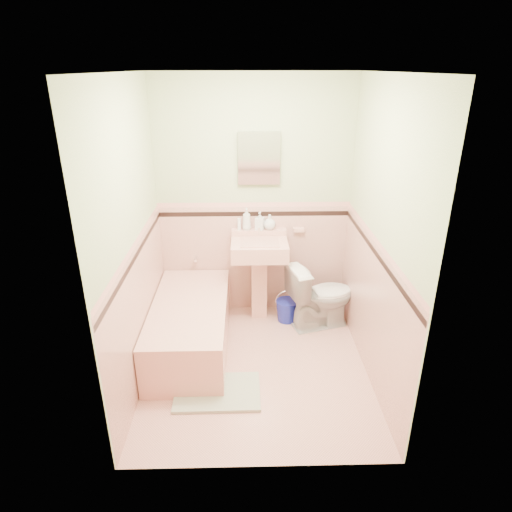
{
  "coord_description": "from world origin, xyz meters",
  "views": [
    {
      "loc": [
        -0.09,
        -3.31,
        2.54
      ],
      "look_at": [
        0.0,
        0.25,
        1.0
      ],
      "focal_mm": 30.95,
      "sensor_mm": 36.0,
      "label": 1
    }
  ],
  "objects_px": {
    "soap_bottle_mid": "(260,221)",
    "shoe": "(210,389)",
    "soap_bottle_right": "(270,222)",
    "medicine_cabinet": "(259,158)",
    "toilet": "(321,296)",
    "bucket": "(287,311)",
    "bathtub": "(191,327)",
    "soap_bottle_left": "(247,219)",
    "sink": "(259,281)"
  },
  "relations": [
    {
      "from": "soap_bottle_mid",
      "to": "shoe",
      "type": "bearing_deg",
      "value": -108.36
    },
    {
      "from": "toilet",
      "to": "soap_bottle_mid",
      "type": "bearing_deg",
      "value": 45.09
    },
    {
      "from": "soap_bottle_right",
      "to": "shoe",
      "type": "height_order",
      "value": "soap_bottle_right"
    },
    {
      "from": "bathtub",
      "to": "bucket",
      "type": "xyz_separation_m",
      "value": [
        0.98,
        0.47,
        -0.11
      ]
    },
    {
      "from": "bucket",
      "to": "soap_bottle_right",
      "type": "bearing_deg",
      "value": 127.52
    },
    {
      "from": "soap_bottle_mid",
      "to": "toilet",
      "type": "height_order",
      "value": "soap_bottle_mid"
    },
    {
      "from": "toilet",
      "to": "shoe",
      "type": "height_order",
      "value": "toilet"
    },
    {
      "from": "soap_bottle_mid",
      "to": "sink",
      "type": "bearing_deg",
      "value": -93.25
    },
    {
      "from": "medicine_cabinet",
      "to": "soap_bottle_left",
      "type": "relative_size",
      "value": 2.08
    },
    {
      "from": "medicine_cabinet",
      "to": "toilet",
      "type": "relative_size",
      "value": 0.68
    },
    {
      "from": "bathtub",
      "to": "toilet",
      "type": "xyz_separation_m",
      "value": [
        1.32,
        0.37,
        0.13
      ]
    },
    {
      "from": "soap_bottle_mid",
      "to": "bathtub",
      "type": "bearing_deg",
      "value": -134.19
    },
    {
      "from": "toilet",
      "to": "bucket",
      "type": "xyz_separation_m",
      "value": [
        -0.34,
        0.1,
        -0.23
      ]
    },
    {
      "from": "soap_bottle_right",
      "to": "medicine_cabinet",
      "type": "bearing_deg",
      "value": 165.03
    },
    {
      "from": "bathtub",
      "to": "medicine_cabinet",
      "type": "distance_m",
      "value": 1.78
    },
    {
      "from": "medicine_cabinet",
      "to": "soap_bottle_right",
      "type": "xyz_separation_m",
      "value": [
        0.11,
        -0.03,
        -0.66
      ]
    },
    {
      "from": "sink",
      "to": "shoe",
      "type": "relative_size",
      "value": 6.76
    },
    {
      "from": "bathtub",
      "to": "medicine_cabinet",
      "type": "height_order",
      "value": "medicine_cabinet"
    },
    {
      "from": "soap_bottle_left",
      "to": "toilet",
      "type": "xyz_separation_m",
      "value": [
        0.76,
        -0.34,
        -0.73
      ]
    },
    {
      "from": "medicine_cabinet",
      "to": "bucket",
      "type": "distance_m",
      "value": 1.63
    },
    {
      "from": "soap_bottle_left",
      "to": "toilet",
      "type": "height_order",
      "value": "soap_bottle_left"
    },
    {
      "from": "shoe",
      "to": "toilet",
      "type": "bearing_deg",
      "value": 25.33
    },
    {
      "from": "soap_bottle_right",
      "to": "bucket",
      "type": "height_order",
      "value": "soap_bottle_right"
    },
    {
      "from": "soap_bottle_mid",
      "to": "shoe",
      "type": "xyz_separation_m",
      "value": [
        -0.46,
        -1.4,
        -1.0
      ]
    },
    {
      "from": "medicine_cabinet",
      "to": "soap_bottle_right",
      "type": "height_order",
      "value": "medicine_cabinet"
    },
    {
      "from": "toilet",
      "to": "bucket",
      "type": "distance_m",
      "value": 0.42
    },
    {
      "from": "medicine_cabinet",
      "to": "soap_bottle_left",
      "type": "bearing_deg",
      "value": -166.79
    },
    {
      "from": "bathtub",
      "to": "soap_bottle_left",
      "type": "bearing_deg",
      "value": 52.12
    },
    {
      "from": "bathtub",
      "to": "soap_bottle_left",
      "type": "height_order",
      "value": "soap_bottle_left"
    },
    {
      "from": "sink",
      "to": "soap_bottle_right",
      "type": "xyz_separation_m",
      "value": [
        0.11,
        0.18,
        0.59
      ]
    },
    {
      "from": "sink",
      "to": "soap_bottle_mid",
      "type": "height_order",
      "value": "soap_bottle_mid"
    },
    {
      "from": "bucket",
      "to": "medicine_cabinet",
      "type": "bearing_deg",
      "value": 137.7
    },
    {
      "from": "bathtub",
      "to": "shoe",
      "type": "bearing_deg",
      "value": -71.78
    },
    {
      "from": "toilet",
      "to": "soap_bottle_right",
      "type": "bearing_deg",
      "value": 40.62
    },
    {
      "from": "bathtub",
      "to": "soap_bottle_mid",
      "type": "bearing_deg",
      "value": 45.81
    },
    {
      "from": "sink",
      "to": "soap_bottle_right",
      "type": "distance_m",
      "value": 0.63
    },
    {
      "from": "sink",
      "to": "soap_bottle_right",
      "type": "bearing_deg",
      "value": 58.06
    },
    {
      "from": "soap_bottle_left",
      "to": "soap_bottle_mid",
      "type": "xyz_separation_m",
      "value": [
        0.14,
        0.0,
        -0.02
      ]
    },
    {
      "from": "soap_bottle_left",
      "to": "bucket",
      "type": "bearing_deg",
      "value": -29.45
    },
    {
      "from": "soap_bottle_mid",
      "to": "soap_bottle_right",
      "type": "relative_size",
      "value": 1.19
    },
    {
      "from": "soap_bottle_right",
      "to": "bucket",
      "type": "relative_size",
      "value": 0.68
    },
    {
      "from": "bathtub",
      "to": "sink",
      "type": "bearing_deg",
      "value": 37.93
    },
    {
      "from": "medicine_cabinet",
      "to": "soap_bottle_mid",
      "type": "height_order",
      "value": "medicine_cabinet"
    },
    {
      "from": "soap_bottle_left",
      "to": "soap_bottle_right",
      "type": "height_order",
      "value": "soap_bottle_left"
    },
    {
      "from": "bathtub",
      "to": "shoe",
      "type": "xyz_separation_m",
      "value": [
        0.23,
        -0.69,
        -0.17
      ]
    },
    {
      "from": "soap_bottle_left",
      "to": "soap_bottle_mid",
      "type": "distance_m",
      "value": 0.14
    },
    {
      "from": "soap_bottle_mid",
      "to": "bucket",
      "type": "xyz_separation_m",
      "value": [
        0.29,
        -0.24,
        -0.94
      ]
    },
    {
      "from": "bathtub",
      "to": "soap_bottle_left",
      "type": "xyz_separation_m",
      "value": [
        0.55,
        0.71,
        0.85
      ]
    },
    {
      "from": "sink",
      "to": "soap_bottle_mid",
      "type": "distance_m",
      "value": 0.63
    },
    {
      "from": "bathtub",
      "to": "soap_bottle_mid",
      "type": "height_order",
      "value": "soap_bottle_mid"
    }
  ]
}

